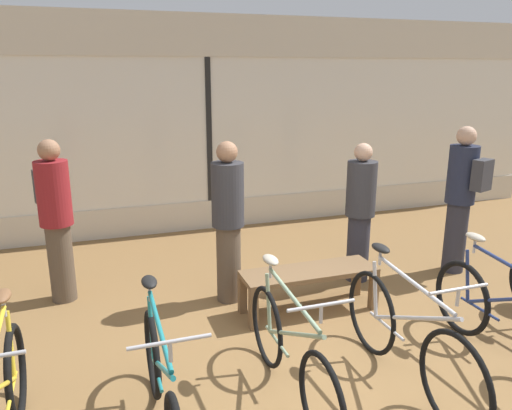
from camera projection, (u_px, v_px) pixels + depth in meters
The scene contains 12 objects.
ground_plane at pixel (334, 379), 4.05m from camera, with size 24.00×24.00×0.00m, color olive.
shop_back_wall at pixel (208, 124), 7.48m from camera, with size 12.00×0.08×3.20m.
bicycle_far_left at pixel (6, 410), 3.10m from camera, with size 0.46×1.69×1.03m.
bicycle_left at pixel (162, 389), 3.32m from camera, with size 0.46×1.74×1.02m.
bicycle_center_left at pixel (290, 353), 3.71m from camera, with size 0.46×1.74×1.02m.
bicycle_center_right at pixel (407, 338), 3.89m from camera, with size 0.46×1.81×1.05m.
bicycle_right at pixel (503, 319), 4.22m from camera, with size 0.46×1.72×1.04m.
display_bench at pixel (309, 277), 5.11m from camera, with size 1.40×0.44×0.45m.
customer_near_rack at pixel (461, 195), 5.96m from camera, with size 0.43×0.55×1.79m.
customer_by_window at pixel (56, 216), 5.22m from camera, with size 0.43×0.55×1.75m.
customer_mid_floor at pixel (228, 219), 5.21m from camera, with size 0.46×0.46×1.73m.
customer_near_bench at pixel (360, 210), 5.75m from camera, with size 0.45×0.45×1.64m.
Camera 1 is at (-1.73, -3.14, 2.44)m, focal length 35.00 mm.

